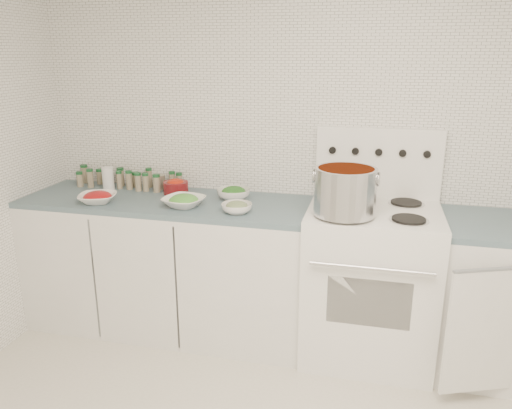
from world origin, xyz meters
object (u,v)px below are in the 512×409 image
(stove, at_px, (370,278))
(stock_pot, at_px, (345,189))
(bowl_snowpea, at_px, (184,201))
(bowl_tomato, at_px, (98,198))

(stove, xyz_separation_m, stock_pot, (-0.17, -0.18, 0.59))
(bowl_snowpea, bearing_deg, stove, 5.84)
(stove, bearing_deg, bowl_tomato, -174.42)
(stock_pot, xyz_separation_m, bowl_tomato, (-1.52, 0.01, -0.15))
(stock_pot, relative_size, bowl_tomato, 1.25)
(stove, distance_m, stock_pot, 0.64)
(stock_pot, bearing_deg, bowl_tomato, 179.59)
(bowl_tomato, xyz_separation_m, bowl_snowpea, (0.55, 0.05, 0.00))
(bowl_tomato, bearing_deg, stove, 5.58)
(bowl_tomato, height_order, bowl_snowpea, bowl_snowpea)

